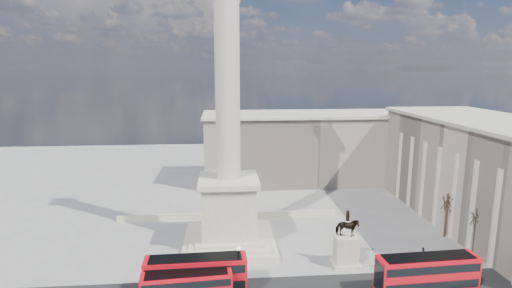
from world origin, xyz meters
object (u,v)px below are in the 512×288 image
at_px(nelsons_column, 228,164).
at_px(pedestrian_standing, 423,253).
at_px(equestrian_statue, 346,247).
at_px(pedestrian_crossing, 380,262).
at_px(red_bus_a, 197,275).
at_px(pedestrian_walking, 410,269).
at_px(victorian_lamp, 239,266).
at_px(red_bus_c, 428,274).

height_order(nelsons_column, pedestrian_standing, nelsons_column).
relative_size(equestrian_statue, pedestrian_crossing, 4.77).
bearing_deg(nelsons_column, equestrian_statue, -26.82).
xyz_separation_m(red_bus_a, pedestrian_walking, (27.89, 2.38, -1.72)).
xyz_separation_m(victorian_lamp, equestrian_statue, (15.14, 6.10, -0.88)).
bearing_deg(equestrian_statue, pedestrian_crossing, -13.21).
bearing_deg(red_bus_a, pedestrian_standing, 10.17).
bearing_deg(equestrian_statue, red_bus_a, -164.11).
xyz_separation_m(red_bus_a, pedestrian_standing, (31.86, 6.77, -1.71)).
relative_size(red_bus_c, pedestrian_walking, 7.08).
xyz_separation_m(nelsons_column, pedestrian_standing, (27.72, -7.11, -12.04)).
height_order(equestrian_statue, pedestrian_standing, equestrian_statue).
height_order(nelsons_column, red_bus_c, nelsons_column).
xyz_separation_m(red_bus_a, pedestrian_crossing, (24.68, 4.70, -1.74)).
distance_m(equestrian_statue, pedestrian_standing, 11.85).
height_order(red_bus_c, pedestrian_walking, red_bus_c).
distance_m(red_bus_a, pedestrian_crossing, 25.18).
relative_size(red_bus_c, equestrian_statue, 1.52).
relative_size(nelsons_column, red_bus_a, 4.06).
height_order(victorian_lamp, pedestrian_crossing, victorian_lamp).
bearing_deg(victorian_lamp, equestrian_statue, 21.95).
distance_m(red_bus_c, pedestrian_walking, 4.75).
relative_size(nelsons_column, victorian_lamp, 7.93).
height_order(victorian_lamp, pedestrian_walking, victorian_lamp).
height_order(pedestrian_walking, pedestrian_crossing, pedestrian_walking).
relative_size(red_bus_c, pedestrian_crossing, 7.26).
bearing_deg(equestrian_statue, red_bus_c, -45.58).
relative_size(victorian_lamp, equestrian_statue, 0.77).
xyz_separation_m(red_bus_c, victorian_lamp, (-22.78, 1.69, 1.10)).
height_order(red_bus_a, pedestrian_crossing, red_bus_a).
distance_m(pedestrian_walking, pedestrian_standing, 5.92).
distance_m(red_bus_c, victorian_lamp, 22.87).
distance_m(pedestrian_walking, pedestrian_crossing, 3.96).
bearing_deg(pedestrian_standing, equestrian_statue, -5.33).
bearing_deg(equestrian_statue, nelsons_column, 153.18).
xyz_separation_m(red_bus_c, pedestrian_standing, (4.01, 8.81, -1.73)).
xyz_separation_m(equestrian_statue, pedestrian_walking, (7.68, -3.37, -1.95)).
bearing_deg(nelsons_column, pedestrian_crossing, -24.06).
xyz_separation_m(nelsons_column, red_bus_a, (-4.14, -13.88, -10.32)).
height_order(nelsons_column, victorian_lamp, nelsons_column).
bearing_deg(red_bus_c, pedestrian_standing, 62.53).
height_order(nelsons_column, pedestrian_crossing, nelsons_column).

